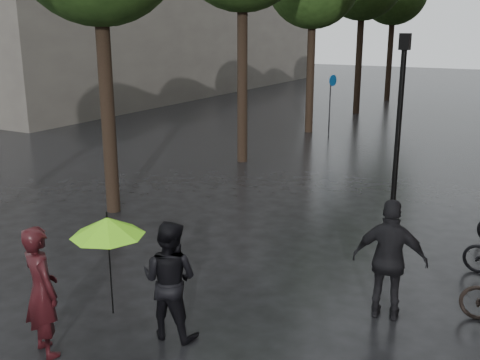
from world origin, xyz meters
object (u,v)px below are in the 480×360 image
Objects in this scene: pedestrian_walking at (390,260)px; person_burgundy at (41,291)px; person_black at (170,280)px; lamp_post at (400,112)px.

person_burgundy is at bearing 30.02° from pedestrian_walking.
pedestrian_walking is at bearing -149.49° from person_black.
person_burgundy reaches higher than person_black.
person_burgundy is 8.17m from lamp_post.
person_burgundy is 4.96m from pedestrian_walking.
lamp_post is (-1.04, 4.30, 1.59)m from pedestrian_walking.
person_burgundy is 1.05× the size of person_black.
person_burgundy is at bearing 36.29° from person_black.
pedestrian_walking is (3.77, 3.22, 0.02)m from person_burgundy.
person_burgundy is 1.70m from person_black.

